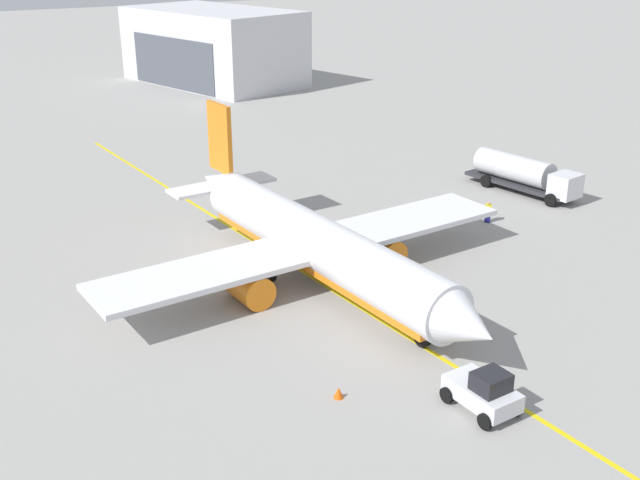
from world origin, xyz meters
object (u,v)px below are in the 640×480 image
at_px(safety_cone_nose, 339,393).
at_px(pushback_tug, 484,391).
at_px(airplane, 315,244).
at_px(fuel_tanker, 523,173).
at_px(refueling_worker, 488,212).

bearing_deg(safety_cone_nose, pushback_tug, 53.43).
bearing_deg(pushback_tug, airplane, -179.55).
bearing_deg(fuel_tanker, pushback_tug, -44.98).
xyz_separation_m(airplane, safety_cone_nose, (12.69, -5.46, -2.26)).
bearing_deg(fuel_tanker, airplane, -72.92).
relative_size(fuel_tanker, safety_cone_nose, 19.16).
relative_size(airplane, safety_cone_nose, 55.17).
distance_m(fuel_tanker, pushback_tug, 34.44).
relative_size(airplane, fuel_tanker, 2.88).
bearing_deg(airplane, fuel_tanker, 107.08).
distance_m(pushback_tug, safety_cone_nose, 7.00).
xyz_separation_m(pushback_tug, refueling_worker, (-19.97, 16.86, -0.19)).
bearing_deg(airplane, safety_cone_nose, -23.27).
relative_size(fuel_tanker, refueling_worker, 6.41).
height_order(airplane, pushback_tug, airplane).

